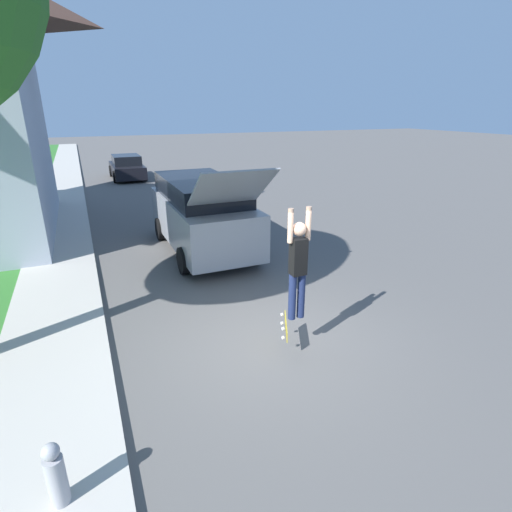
{
  "coord_description": "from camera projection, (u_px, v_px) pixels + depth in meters",
  "views": [
    {
      "loc": [
        -2.74,
        -5.67,
        4.01
      ],
      "look_at": [
        0.26,
        1.19,
        1.21
      ],
      "focal_mm": 28.0,
      "sensor_mm": 36.0,
      "label": 1
    }
  ],
  "objects": [
    {
      "name": "suv_parked",
      "position": [
        202.0,
        213.0,
        11.57
      ],
      "size": [
        2.17,
        5.7,
        2.79
      ],
      "color": "gray",
      "rests_on": "ground_plane"
    },
    {
      "name": "fire_hydrant",
      "position": [
        56.0,
        475.0,
        4.09
      ],
      "size": [
        0.2,
        0.2,
        0.77
      ],
      "color": "#99999E",
      "rests_on": "sidewalk"
    },
    {
      "name": "car_down_street",
      "position": [
        127.0,
        168.0,
        23.74
      ],
      "size": [
        1.85,
        4.07,
        1.38
      ],
      "color": "black",
      "rests_on": "ground_plane"
    },
    {
      "name": "ground_plane",
      "position": [
        269.0,
        341.0,
        7.3
      ],
      "size": [
        120.0,
        120.0,
        0.0
      ],
      "primitive_type": "plane",
      "color": "#54514F"
    },
    {
      "name": "skateboard",
      "position": [
        285.0,
        326.0,
        6.93
      ],
      "size": [
        0.35,
        0.7,
        0.24
      ],
      "color": "#A89323",
      "rests_on": "ground_plane"
    },
    {
      "name": "sidewalk",
      "position": [
        60.0,
        259.0,
        11.08
      ],
      "size": [
        1.8,
        80.0,
        0.1
      ],
      "color": "#ADA89E",
      "rests_on": "ground_plane"
    },
    {
      "name": "skateboarder",
      "position": [
        298.0,
        264.0,
        6.49
      ],
      "size": [
        0.41,
        0.22,
        1.93
      ],
      "color": "#192347",
      "rests_on": "ground_plane"
    }
  ]
}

